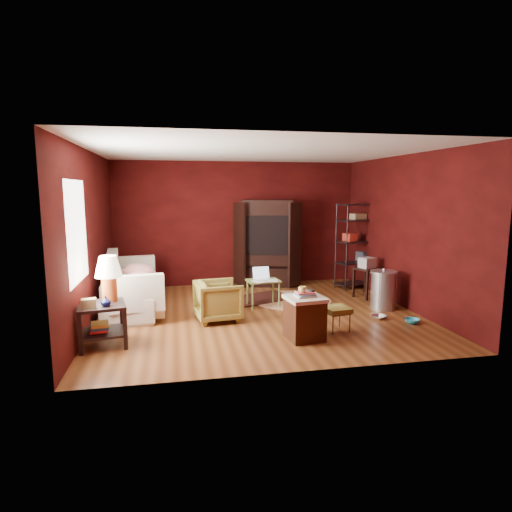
{
  "coord_description": "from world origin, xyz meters",
  "views": [
    {
      "loc": [
        -1.43,
        -7.18,
        2.16
      ],
      "look_at": [
        0.0,
        0.2,
        1.0
      ],
      "focal_mm": 30.0,
      "sensor_mm": 36.0,
      "label": 1
    }
  ],
  "objects_px": {
    "hamper": "(305,317)",
    "wire_shelving": "(358,242)",
    "armchair": "(218,299)",
    "laptop_desk": "(263,283)",
    "tv_armoire": "(267,241)",
    "sofa": "(130,286)",
    "side_table": "(105,292)"
  },
  "relations": [
    {
      "from": "armchair",
      "to": "sofa",
      "type": "bearing_deg",
      "value": 51.03
    },
    {
      "from": "hamper",
      "to": "laptop_desk",
      "type": "xyz_separation_m",
      "value": [
        -0.23,
        1.85,
        0.12
      ]
    },
    {
      "from": "armchair",
      "to": "wire_shelving",
      "type": "relative_size",
      "value": 0.39
    },
    {
      "from": "side_table",
      "to": "tv_armoire",
      "type": "distance_m",
      "value": 4.47
    },
    {
      "from": "hamper",
      "to": "side_table",
      "type": "bearing_deg",
      "value": 172.81
    },
    {
      "from": "armchair",
      "to": "hamper",
      "type": "height_order",
      "value": "armchair"
    },
    {
      "from": "side_table",
      "to": "hamper",
      "type": "bearing_deg",
      "value": -7.19
    },
    {
      "from": "sofa",
      "to": "laptop_desk",
      "type": "height_order",
      "value": "sofa"
    },
    {
      "from": "sofa",
      "to": "tv_armoire",
      "type": "bearing_deg",
      "value": -64.39
    },
    {
      "from": "armchair",
      "to": "wire_shelving",
      "type": "distance_m",
      "value": 3.83
    },
    {
      "from": "laptop_desk",
      "to": "wire_shelving",
      "type": "distance_m",
      "value": 2.71
    },
    {
      "from": "sofa",
      "to": "hamper",
      "type": "height_order",
      "value": "sofa"
    },
    {
      "from": "sofa",
      "to": "laptop_desk",
      "type": "distance_m",
      "value": 2.42
    },
    {
      "from": "wire_shelving",
      "to": "sofa",
      "type": "bearing_deg",
      "value": 174.99
    },
    {
      "from": "armchair",
      "to": "laptop_desk",
      "type": "bearing_deg",
      "value": -60.42
    },
    {
      "from": "tv_armoire",
      "to": "hamper",
      "type": "bearing_deg",
      "value": -79.16
    },
    {
      "from": "hamper",
      "to": "wire_shelving",
      "type": "relative_size",
      "value": 0.39
    },
    {
      "from": "armchair",
      "to": "hamper",
      "type": "distance_m",
      "value": 1.63
    },
    {
      "from": "armchair",
      "to": "wire_shelving",
      "type": "xyz_separation_m",
      "value": [
        3.29,
        1.84,
        0.66
      ]
    },
    {
      "from": "armchair",
      "to": "tv_armoire",
      "type": "distance_m",
      "value": 2.89
    },
    {
      "from": "sofa",
      "to": "armchair",
      "type": "height_order",
      "value": "sofa"
    },
    {
      "from": "hamper",
      "to": "wire_shelving",
      "type": "xyz_separation_m",
      "value": [
        2.15,
        3.01,
        0.7
      ]
    },
    {
      "from": "side_table",
      "to": "wire_shelving",
      "type": "distance_m",
      "value": 5.63
    },
    {
      "from": "side_table",
      "to": "laptop_desk",
      "type": "bearing_deg",
      "value": 30.14
    },
    {
      "from": "wire_shelving",
      "to": "tv_armoire",
      "type": "bearing_deg",
      "value": 146.6
    },
    {
      "from": "sofa",
      "to": "wire_shelving",
      "type": "distance_m",
      "value": 4.91
    },
    {
      "from": "hamper",
      "to": "tv_armoire",
      "type": "height_order",
      "value": "tv_armoire"
    },
    {
      "from": "sofa",
      "to": "side_table",
      "type": "bearing_deg",
      "value": 172.53
    },
    {
      "from": "hamper",
      "to": "laptop_desk",
      "type": "height_order",
      "value": "laptop_desk"
    },
    {
      "from": "laptop_desk",
      "to": "wire_shelving",
      "type": "relative_size",
      "value": 0.39
    },
    {
      "from": "hamper",
      "to": "tv_armoire",
      "type": "distance_m",
      "value": 3.69
    },
    {
      "from": "sofa",
      "to": "wire_shelving",
      "type": "bearing_deg",
      "value": -81.37
    }
  ]
}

